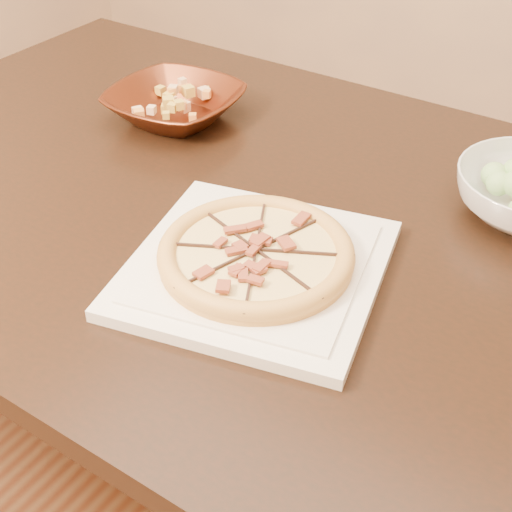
# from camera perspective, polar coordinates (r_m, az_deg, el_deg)

# --- Properties ---
(dining_table) EXTENTS (1.51, 0.98, 0.75)m
(dining_table) POSITION_cam_1_polar(r_m,az_deg,el_deg) (1.17, -1.25, 1.01)
(dining_table) COLOR black
(dining_table) RESTS_ON floor
(plate) EXTENTS (0.39, 0.39, 0.02)m
(plate) POSITION_cam_1_polar(r_m,az_deg,el_deg) (0.96, 0.00, -0.93)
(plate) COLOR white
(plate) RESTS_ON dining_table
(pizza) EXTENTS (0.26, 0.26, 0.03)m
(pizza) POSITION_cam_1_polar(r_m,az_deg,el_deg) (0.94, -0.00, 0.19)
(pizza) COLOR #E1AC59
(pizza) RESTS_ON plate
(bronze_bowl) EXTENTS (0.25, 0.25, 0.06)m
(bronze_bowl) POSITION_cam_1_polar(r_m,az_deg,el_deg) (1.35, -6.49, 11.90)
(bronze_bowl) COLOR brown
(bronze_bowl) RESTS_ON dining_table
(mixed_dish) EXTENTS (0.11, 0.12, 0.03)m
(mixed_dish) POSITION_cam_1_polar(r_m,az_deg,el_deg) (1.33, -6.69, 13.58)
(mixed_dish) COLOR #E2AB7A
(mixed_dish) RESTS_ON bronze_bowl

